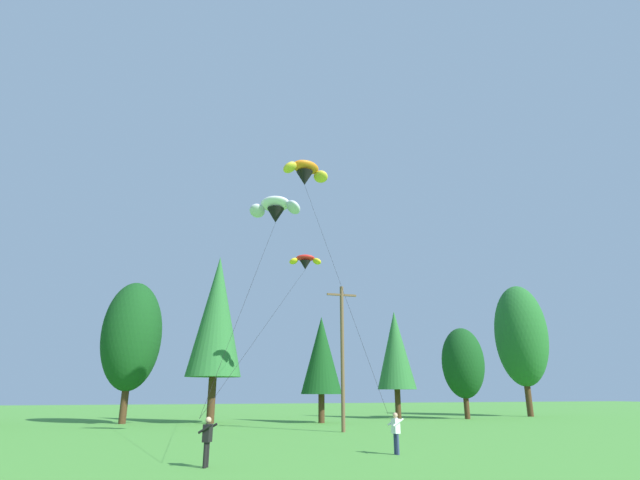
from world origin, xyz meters
name	(u,v)px	position (x,y,z in m)	size (l,w,h in m)	color
treeline_tree_d	(132,336)	(-7.03, 51.55, 7.24)	(5.03, 5.03, 11.96)	#472D19
treeline_tree_e	(217,315)	(0.03, 49.94, 9.14)	(4.81, 4.81, 14.58)	#472D19
treeline_tree_f	(321,355)	(9.22, 47.73, 5.69)	(3.60, 3.60, 9.08)	#472D19
treeline_tree_g	(395,350)	(18.78, 52.38, 6.72)	(3.96, 3.96, 10.73)	#472D19
treeline_tree_h	(463,363)	(24.83, 49.49, 5.35)	(4.19, 4.19, 8.84)	#472D19
treeline_tree_i	(521,335)	(34.25, 51.83, 8.67)	(5.66, 5.66, 14.31)	#472D19
utility_pole	(342,352)	(7.62, 37.84, 5.16)	(2.20, 0.26, 9.80)	brown
kite_flyer_near	(207,437)	(-2.43, 24.40, 1.00)	(0.73, 0.74, 1.69)	black
kite_flyer_mid	(396,430)	(5.66, 25.81, 1.00)	(0.56, 0.59, 1.69)	navy
parafoil_kite_high_red_yellow	(305,262)	(5.86, 41.35, 12.42)	(9.95, 17.47, 11.42)	red
parafoil_kite_mid_orange	(305,172)	(4.48, 36.60, 17.84)	(3.99, 11.94, 17.14)	orange
parafoil_kite_far_white	(275,209)	(1.73, 33.72, 13.61)	(6.18, 10.52, 12.86)	white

